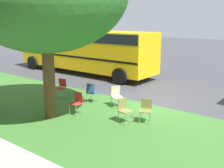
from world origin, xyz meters
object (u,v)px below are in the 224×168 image
object	(u,v)px
chair_0	(92,91)
chair_6	(116,95)
chair_5	(124,109)
chair_4	(146,108)
chair_2	(61,86)
chair_3	(77,101)
school_bus	(84,47)

from	to	relation	value
chair_0	chair_6	bearing A→B (deg)	-169.31
chair_5	chair_6	world-z (taller)	same
chair_4	chair_6	distance (m)	2.13
chair_5	chair_6	xyz separation A→B (m)	(1.36, -1.33, 0.00)
chair_2	chair_5	world-z (taller)	same
chair_0	chair_3	size ratio (longest dim) A/B	1.00
chair_2	chair_5	size ratio (longest dim) A/B	1.00
school_bus	chair_3	bearing A→B (deg)	131.84
chair_5	chair_3	bearing A→B (deg)	11.43
chair_3	chair_4	size ratio (longest dim) A/B	1.00
chair_4	chair_5	world-z (taller)	same
school_bus	chair_0	bearing A→B (deg)	136.54
chair_0	chair_6	world-z (taller)	same
chair_2	chair_4	bearing A→B (deg)	175.61
chair_3	school_bus	world-z (taller)	school_bus
chair_0	chair_5	world-z (taller)	same
chair_3	chair_6	world-z (taller)	same
chair_2	chair_6	world-z (taller)	same
chair_5	chair_6	bearing A→B (deg)	-44.34
chair_0	school_bus	xyz separation A→B (m)	(5.08, -4.81, 1.24)
chair_2	chair_6	bearing A→B (deg)	-171.35
chair_0	school_bus	bearing A→B (deg)	-43.46
chair_3	chair_4	bearing A→B (deg)	-160.82
chair_4	chair_0	bearing A→B (deg)	-10.71
chair_0	chair_4	size ratio (longest dim) A/B	1.00
chair_2	chair_3	distance (m)	2.66
chair_0	school_bus	world-z (taller)	school_bus
chair_6	chair_0	bearing A→B (deg)	10.69
chair_2	school_bus	xyz separation A→B (m)	(3.33, -5.04, 1.24)
chair_3	chair_2	bearing A→B (deg)	-28.83
chair_5	chair_4	bearing A→B (deg)	-140.30
chair_4	chair_6	world-z (taller)	same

